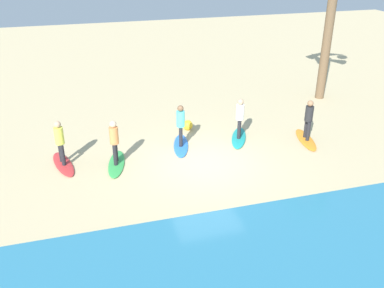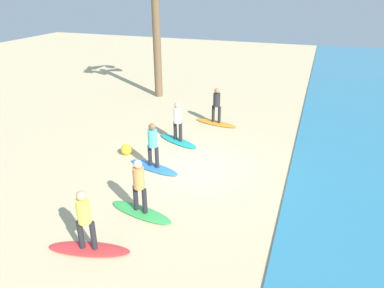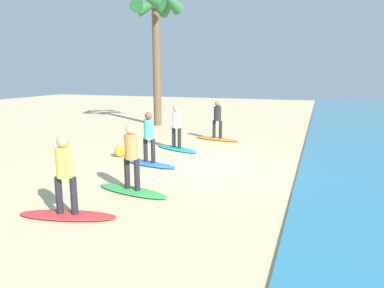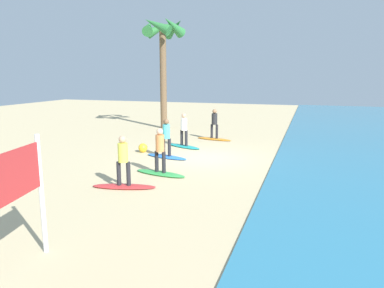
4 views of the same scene
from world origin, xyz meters
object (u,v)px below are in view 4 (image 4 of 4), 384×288
surfboard_teal (184,146)px  beach_ball (143,148)px  surfboard_red (124,186)px  surfer_teal (184,127)px  surfer_green (160,147)px  surfboard_orange (214,139)px  surfboard_green (160,173)px  surfer_orange (214,122)px  surfer_blue (166,135)px  palm_tree (163,39)px  surfer_red (123,157)px  surfboard_blue (167,157)px

surfboard_teal → beach_ball: beach_ball is taller
surfboard_teal → surfboard_red: size_ratio=1.00×
beach_ball → surfer_teal: bearing=140.9°
surfer_green → beach_ball: size_ratio=3.80×
surfer_teal → surfboard_orange: bearing=160.3°
surfboard_teal → surfboard_green: size_ratio=1.00×
surfer_teal → surfer_orange: bearing=160.3°
surfer_blue → palm_tree: (-8.31, -3.56, 4.89)m
surfer_blue → surfer_red: same height
surfer_orange → surfboard_green: bearing=-0.4°
beach_ball → surfboard_orange: bearing=151.4°
surfboard_green → palm_tree: (-10.94, -4.38, 5.88)m
surfer_green → palm_tree: (-10.94, -4.38, 4.89)m
surfboard_blue → surfer_teal: bearing=105.6°
surfboard_orange → palm_tree: bearing=155.7°
surfboard_orange → surfer_teal: 2.89m
surfboard_teal → palm_tree: 9.00m
surfboard_orange → surfboard_red: bearing=-81.1°
surfboard_blue → surfer_red: size_ratio=1.28×
surfboard_orange → surfer_blue: 5.19m
surfboard_orange → beach_ball: beach_ball is taller
surfboard_teal → surfer_blue: bearing=-64.0°
surfer_teal → beach_ball: (1.77, -1.44, -0.82)m
surfer_orange → surfer_red: 9.53m
surfer_blue → surfboard_blue: bearing=180.0°
surfer_teal → beach_ball: 2.43m
surfer_red → surfer_orange: bearing=176.7°
surfboard_blue → palm_tree: 10.78m
surfboard_teal → surfboard_green: 5.17m
surfboard_teal → surfboard_red: (6.96, 0.36, 0.00)m
surfboard_teal → surfer_green: 5.27m
surfboard_teal → beach_ball: 2.29m
surfer_orange → surfboard_red: bearing=-3.3°
surfer_red → beach_ball: bearing=-160.8°
surfboard_blue → surfer_green: size_ratio=1.28×
surfboard_teal → surfboard_green: bearing=-55.4°
surfer_teal → surfer_green: 5.17m
surfboard_teal → surfer_teal: (0.00, 0.00, 0.99)m
beach_ball → surfboard_green: bearing=34.7°
surfboard_blue → surfboard_teal: bearing=105.6°
surfer_teal → surfer_red: size_ratio=1.00×
surfer_blue → surfer_red: size_ratio=1.00×
palm_tree → surfer_orange: bearing=53.5°
surfboard_blue → surfer_blue: size_ratio=1.28×
surfer_orange → surfer_blue: 5.10m
surfer_orange → surfer_red: size_ratio=1.00×
surfboard_orange → surfer_orange: (0.00, 0.00, 0.99)m
palm_tree → surfboard_orange: bearing=53.5°
surfer_red → palm_tree: palm_tree is taller
surfer_blue → surfboard_orange: bearing=170.1°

